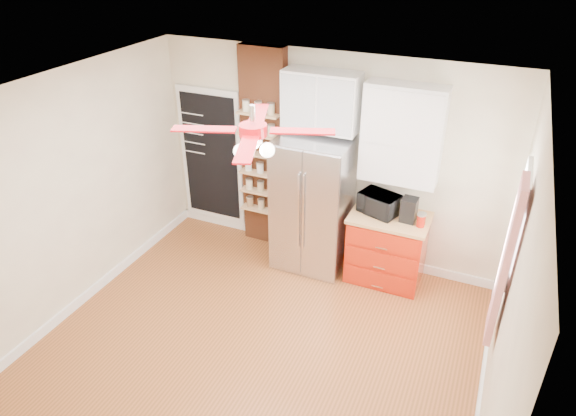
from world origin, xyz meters
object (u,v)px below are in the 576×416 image
at_px(fridge, 313,204).
at_px(red_cabinet, 387,248).
at_px(pantry_jar_oats, 250,148).
at_px(coffee_maker, 409,210).
at_px(canister_left, 421,221).
at_px(toaster_oven, 379,204).
at_px(ceiling_fan, 253,131).

relative_size(fridge, red_cabinet, 1.86).
relative_size(fridge, pantry_jar_oats, 14.26).
xyz_separation_m(red_cabinet, coffee_maker, (0.21, -0.01, 0.59)).
xyz_separation_m(fridge, red_cabinet, (0.97, 0.05, -0.42)).
relative_size(coffee_maker, canister_left, 1.99).
height_order(toaster_oven, coffee_maker, coffee_maker).
height_order(red_cabinet, toaster_oven, toaster_oven).
xyz_separation_m(ceiling_fan, coffee_maker, (1.13, 1.67, -1.38)).
relative_size(red_cabinet, canister_left, 6.42).
bearing_deg(canister_left, coffee_maker, 155.13).
relative_size(toaster_oven, pantry_jar_oats, 3.76).
distance_m(fridge, toaster_oven, 0.83).
bearing_deg(coffee_maker, canister_left, -22.09).
xyz_separation_m(toaster_oven, canister_left, (0.52, -0.11, -0.05)).
height_order(toaster_oven, pantry_jar_oats, pantry_jar_oats).
relative_size(red_cabinet, coffee_maker, 3.23).
distance_m(toaster_oven, canister_left, 0.54).
height_order(ceiling_fan, coffee_maker, ceiling_fan).
height_order(fridge, canister_left, fridge).
relative_size(toaster_oven, coffee_maker, 1.58).
distance_m(red_cabinet, pantry_jar_oats, 2.13).
bearing_deg(fridge, red_cabinet, 2.95).
xyz_separation_m(toaster_oven, pantry_jar_oats, (-1.74, 0.05, 0.41)).
bearing_deg(canister_left, ceiling_fan, -128.98).
relative_size(fridge, toaster_oven, 3.79).
distance_m(ceiling_fan, canister_left, 2.51).
bearing_deg(fridge, ceiling_fan, -88.24).
bearing_deg(red_cabinet, pantry_jar_oats, 177.61).
bearing_deg(coffee_maker, ceiling_fan, -121.36).
distance_m(fridge, red_cabinet, 1.06).
bearing_deg(pantry_jar_oats, fridge, -7.98).
height_order(red_cabinet, canister_left, canister_left).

